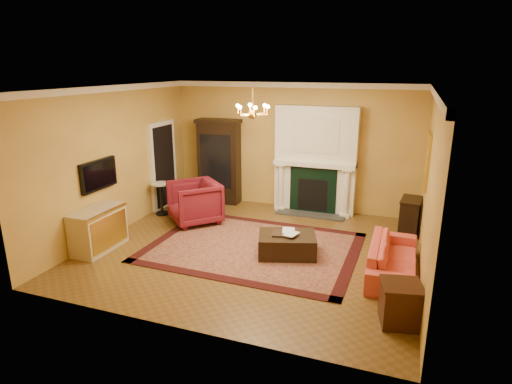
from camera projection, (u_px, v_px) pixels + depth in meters
The scene contains 26 objects.
floor at pixel (253, 249), 8.19m from camera, with size 6.00×5.50×0.02m, color brown.
ceiling at pixel (253, 87), 7.33m from camera, with size 6.00×5.50×0.02m, color white.
wall_back at pixel (293, 147), 10.24m from camera, with size 6.00×0.02×3.00m, color gold.
wall_front at pixel (175, 223), 5.27m from camera, with size 6.00×0.02×3.00m, color gold.
wall_left at pixel (115, 161), 8.75m from camera, with size 0.02×5.50×3.00m, color gold.
wall_right at pixel (430, 188), 6.77m from camera, with size 0.02×5.50×3.00m, color gold.
fireplace at pixel (315, 163), 9.97m from camera, with size 1.90×0.70×2.50m.
crown_molding at pixel (270, 89), 8.21m from camera, with size 6.00×5.50×0.12m.
doorway at pixel (163, 165), 10.39m from camera, with size 0.08×1.05×2.10m.
tv_panel at pixel (99, 175), 8.23m from camera, with size 0.09×0.95×0.58m.
gilt_mirror at pixel (427, 161), 8.00m from camera, with size 0.06×0.76×1.05m.
chandelier at pixel (253, 111), 7.44m from camera, with size 0.63×0.55×0.53m.
oriental_rug at pixel (253, 247), 8.24m from camera, with size 3.91×2.93×0.02m, color #460F16.
china_cabinet at pixel (220, 163), 10.74m from camera, with size 1.01×0.46×2.02m, color black.
wingback_armchair at pixel (195, 200), 9.42m from camera, with size 1.00×0.94×1.03m, color maroon.
pedestal_table at pixel (161, 196), 9.96m from camera, with size 0.43×0.43×0.76m.
commode at pixel (98, 229), 8.05m from camera, with size 0.51×1.09×0.81m, color #C7B991.
coral_sofa at pixel (394, 253), 7.11m from camera, with size 1.91×0.56×0.75m, color #C9483F.
end_table at pixel (400, 305), 5.74m from camera, with size 0.49×0.49×0.56m, color black.
console_table at pixel (410, 217), 8.86m from camera, with size 0.37×0.64×0.72m, color black.
leather_ottoman at pixel (287, 244), 7.87m from camera, with size 1.03×0.75×0.39m, color black.
ottoman_tray at pixel (284, 234), 7.82m from camera, with size 0.44×0.34×0.03m, color black.
book_a at pixel (282, 224), 7.86m from camera, with size 0.22×0.03×0.30m, color gray.
book_b at pixel (286, 226), 7.75m from camera, with size 0.22×0.02×0.29m, color gray.
topiary_left at pixel (284, 150), 10.10m from camera, with size 0.15×0.15×0.39m.
topiary_right at pixel (340, 153), 9.66m from camera, with size 0.16×0.16×0.43m.
Camera 1 is at (2.64, -7.06, 3.37)m, focal length 30.00 mm.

